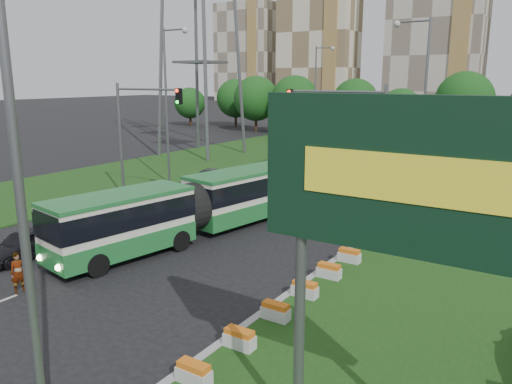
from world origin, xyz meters
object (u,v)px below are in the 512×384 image
Objects in this scene: car_left_near at (24,244)px; pedestrian at (19,273)px; car_left_far at (211,181)px; articulated_bus at (197,205)px; traffic_mast_median at (354,135)px; billboard at (411,195)px; traffic_mast_left at (136,123)px.

car_left_near is 4.21m from pedestrian.
articulated_bus is at bearing -50.85° from car_left_far.
pedestrian is at bearing -70.26° from car_left_far.
traffic_mast_median is 4.82× the size of pedestrian.
traffic_mast_median reaches higher than car_left_near.
billboard is 17.68m from traffic_mast_median.
car_left_far is 19.12m from pedestrian.
traffic_mast_median is at bearing 115.03° from billboard.
articulated_bus is at bearing 52.89° from car_left_near.
articulated_bus reaches higher than car_left_near.
traffic_mast_median reaches higher than articulated_bus.
traffic_mast_left is 1.97× the size of car_left_near.
billboard is 28.79m from car_left_far.
traffic_mast_left is 10.08m from articulated_bus.
billboard reaches higher than articulated_bus.
pedestrian is (-1.21, -9.61, -0.83)m from articulated_bus.
billboard and traffic_mast_left have the same top height.
articulated_bus is 10.76m from car_left_far.
car_left_far reaches higher than car_left_near.
traffic_mast_median is 15.19m from traffic_mast_left.
billboard is 19.94m from car_left_near.
traffic_mast_median is at bearing -11.66° from car_left_far.
traffic_mast_left is at bearing 146.45° from billboard.
traffic_mast_median is at bearing 42.94° from car_left_near.
billboard and traffic_mast_median have the same top height.
articulated_bus is (-6.69, -5.05, -3.69)m from traffic_mast_median.
car_left_near is 2.45× the size of pedestrian.
pedestrian reaches higher than car_left_far.
car_left_near is at bearing -71.14° from traffic_mast_left.
pedestrian is at bearing 175.00° from billboard.
traffic_mast_left is 4.82× the size of pedestrian.
billboard is at bearing -15.62° from car_left_near.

